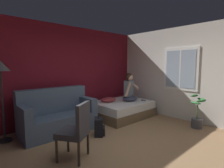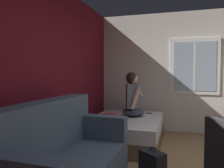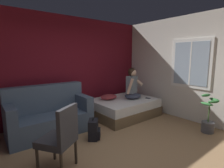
{
  "view_description": "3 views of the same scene",
  "coord_description": "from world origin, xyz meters",
  "px_view_note": "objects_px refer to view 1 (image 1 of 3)",
  "views": [
    {
      "loc": [
        -2.31,
        -2.01,
        1.6
      ],
      "look_at": [
        0.84,
        1.43,
        1.09
      ],
      "focal_mm": 28.0,
      "sensor_mm": 36.0,
      "label": 1
    },
    {
      "loc": [
        -2.53,
        0.76,
        1.34
      ],
      "look_at": [
        0.38,
        1.63,
        1.18
      ],
      "focal_mm": 35.0,
      "sensor_mm": 36.0,
      "label": 2
    },
    {
      "loc": [
        -1.73,
        -1.83,
        1.67
      ],
      "look_at": [
        0.94,
        1.53,
        0.99
      ],
      "focal_mm": 28.0,
      "sensor_mm": 36.0,
      "label": 3
    }
  ],
  "objects_px": {
    "bed": "(122,109)",
    "potted_plant": "(197,116)",
    "backpack": "(99,127)",
    "floor_lamp": "(1,74)",
    "side_chair": "(76,129)",
    "couch": "(57,116)",
    "throw_pillow": "(108,100)",
    "cell_phone": "(143,100)",
    "person_seated": "(129,90)"
  },
  "relations": [
    {
      "from": "couch",
      "to": "cell_phone",
      "type": "distance_m",
      "value": 2.68
    },
    {
      "from": "side_chair",
      "to": "couch",
      "type": "bearing_deg",
      "value": 77.42
    },
    {
      "from": "bed",
      "to": "couch",
      "type": "relative_size",
      "value": 1.02
    },
    {
      "from": "couch",
      "to": "side_chair",
      "type": "xyz_separation_m",
      "value": [
        -0.31,
        -1.4,
        0.14
      ]
    },
    {
      "from": "backpack",
      "to": "floor_lamp",
      "type": "height_order",
      "value": "floor_lamp"
    },
    {
      "from": "person_seated",
      "to": "throw_pillow",
      "type": "bearing_deg",
      "value": 151.68
    },
    {
      "from": "bed",
      "to": "cell_phone",
      "type": "bearing_deg",
      "value": -31.22
    },
    {
      "from": "cell_phone",
      "to": "potted_plant",
      "type": "bearing_deg",
      "value": 86.17
    },
    {
      "from": "couch",
      "to": "bed",
      "type": "bearing_deg",
      "value": -5.6
    },
    {
      "from": "person_seated",
      "to": "cell_phone",
      "type": "bearing_deg",
      "value": -38.71
    },
    {
      "from": "cell_phone",
      "to": "floor_lamp",
      "type": "bearing_deg",
      "value": -20.07
    },
    {
      "from": "throw_pillow",
      "to": "potted_plant",
      "type": "xyz_separation_m",
      "value": [
        1.06,
        -2.22,
        -0.25
      ]
    },
    {
      "from": "throw_pillow",
      "to": "floor_lamp",
      "type": "xyz_separation_m",
      "value": [
        -2.74,
        0.2,
        0.88
      ]
    },
    {
      "from": "bed",
      "to": "cell_phone",
      "type": "relative_size",
      "value": 12.18
    },
    {
      "from": "couch",
      "to": "potted_plant",
      "type": "distance_m",
      "value": 3.49
    },
    {
      "from": "couch",
      "to": "throw_pillow",
      "type": "bearing_deg",
      "value": 1.56
    },
    {
      "from": "person_seated",
      "to": "potted_plant",
      "type": "bearing_deg",
      "value": -76.28
    },
    {
      "from": "person_seated",
      "to": "potted_plant",
      "type": "height_order",
      "value": "person_seated"
    },
    {
      "from": "potted_plant",
      "to": "floor_lamp",
      "type": "bearing_deg",
      "value": 147.54
    },
    {
      "from": "backpack",
      "to": "cell_phone",
      "type": "xyz_separation_m",
      "value": [
        2.03,
        0.31,
        0.29
      ]
    },
    {
      "from": "cell_phone",
      "to": "couch",
      "type": "bearing_deg",
      "value": -19.83
    },
    {
      "from": "throw_pillow",
      "to": "potted_plant",
      "type": "distance_m",
      "value": 2.47
    },
    {
      "from": "couch",
      "to": "throw_pillow",
      "type": "relative_size",
      "value": 3.58
    },
    {
      "from": "backpack",
      "to": "potted_plant",
      "type": "distance_m",
      "value": 2.51
    },
    {
      "from": "bed",
      "to": "potted_plant",
      "type": "relative_size",
      "value": 2.06
    },
    {
      "from": "couch",
      "to": "floor_lamp",
      "type": "height_order",
      "value": "floor_lamp"
    },
    {
      "from": "backpack",
      "to": "potted_plant",
      "type": "height_order",
      "value": "potted_plant"
    },
    {
      "from": "backpack",
      "to": "floor_lamp",
      "type": "bearing_deg",
      "value": 146.26
    },
    {
      "from": "side_chair",
      "to": "throw_pillow",
      "type": "relative_size",
      "value": 2.04
    },
    {
      "from": "couch",
      "to": "backpack",
      "type": "bearing_deg",
      "value": -55.59
    },
    {
      "from": "couch",
      "to": "side_chair",
      "type": "height_order",
      "value": "couch"
    },
    {
      "from": "floor_lamp",
      "to": "backpack",
      "type": "bearing_deg",
      "value": -33.74
    },
    {
      "from": "bed",
      "to": "throw_pillow",
      "type": "xyz_separation_m",
      "value": [
        -0.36,
        0.24,
        0.31
      ]
    },
    {
      "from": "side_chair",
      "to": "cell_phone",
      "type": "bearing_deg",
      "value": 16.0
    },
    {
      "from": "person_seated",
      "to": "cell_phone",
      "type": "height_order",
      "value": "person_seated"
    },
    {
      "from": "bed",
      "to": "backpack",
      "type": "bearing_deg",
      "value": -155.15
    },
    {
      "from": "couch",
      "to": "person_seated",
      "type": "height_order",
      "value": "person_seated"
    },
    {
      "from": "cell_phone",
      "to": "backpack",
      "type": "bearing_deg",
      "value": 0.78
    },
    {
      "from": "side_chair",
      "to": "cell_phone",
      "type": "relative_size",
      "value": 6.81
    },
    {
      "from": "couch",
      "to": "cell_phone",
      "type": "bearing_deg",
      "value": -12.01
    },
    {
      "from": "bed",
      "to": "side_chair",
      "type": "relative_size",
      "value": 1.79
    },
    {
      "from": "side_chair",
      "to": "backpack",
      "type": "relative_size",
      "value": 2.14
    },
    {
      "from": "backpack",
      "to": "cell_phone",
      "type": "height_order",
      "value": "cell_phone"
    },
    {
      "from": "person_seated",
      "to": "throw_pillow",
      "type": "distance_m",
      "value": 0.74
    },
    {
      "from": "side_chair",
      "to": "backpack",
      "type": "height_order",
      "value": "side_chair"
    },
    {
      "from": "backpack",
      "to": "throw_pillow",
      "type": "height_order",
      "value": "throw_pillow"
    },
    {
      "from": "bed",
      "to": "floor_lamp",
      "type": "relative_size",
      "value": 1.03
    },
    {
      "from": "throw_pillow",
      "to": "person_seated",
      "type": "bearing_deg",
      "value": -28.32
    },
    {
      "from": "couch",
      "to": "throw_pillow",
      "type": "height_order",
      "value": "couch"
    },
    {
      "from": "bed",
      "to": "couch",
      "type": "xyz_separation_m",
      "value": [
        -2.03,
        0.2,
        0.16
      ]
    }
  ]
}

